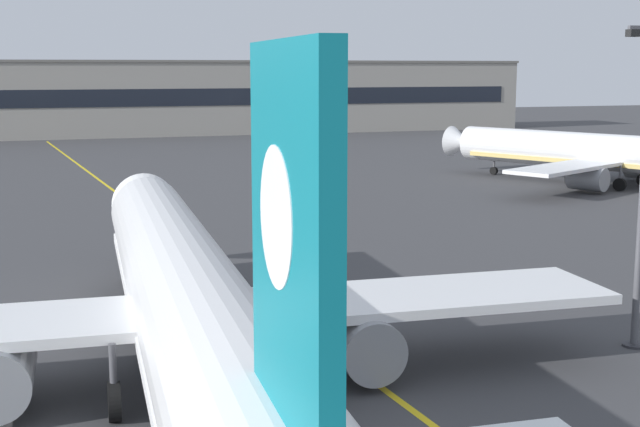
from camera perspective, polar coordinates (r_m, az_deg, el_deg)
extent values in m
cube|color=yellow|center=(52.76, -7.56, -2.84)|extent=(14.18, 179.49, 0.01)
cylinder|color=white|center=(30.53, -8.71, -5.23)|extent=(5.83, 36.16, 3.80)
cone|color=white|center=(49.38, -11.30, 0.34)|extent=(3.75, 2.80, 3.61)
cube|color=white|center=(30.81, -8.66, -7.11)|extent=(5.59, 33.28, 0.44)
cube|color=black|center=(47.41, -11.16, 0.78)|extent=(2.91, 1.26, 0.60)
cube|color=white|center=(31.33, -8.80, -6.47)|extent=(32.22, 6.60, 0.36)
cylinder|color=black|center=(32.47, -19.98, -8.61)|extent=(1.96, 0.29, 1.95)
cylinder|color=gray|center=(31.99, 2.68, -8.30)|extent=(2.50, 3.72, 2.30)
cylinder|color=black|center=(33.68, 1.71, -7.38)|extent=(1.96, 0.29, 1.95)
cube|color=#0F7A89|center=(14.30, -1.82, -3.25)|extent=(0.67, 4.81, 7.20)
cylinder|color=white|center=(14.45, -2.12, -0.21)|extent=(0.57, 2.42, 2.40)
cylinder|color=#4C4C51|center=(45.05, -10.78, -3.14)|extent=(0.24, 0.24, 1.60)
cylinder|color=black|center=(45.28, -10.74, -4.41)|extent=(0.45, 0.92, 0.90)
cylinder|color=#4C4C51|center=(28.95, -13.35, -9.77)|extent=(0.24, 0.24, 1.60)
cylinder|color=black|center=(29.34, -13.26, -11.85)|extent=(0.47, 1.32, 1.30)
cylinder|color=#4C4C51|center=(29.53, -3.09, -9.14)|extent=(0.24, 0.24, 1.60)
cylinder|color=black|center=(29.91, -3.07, -11.18)|extent=(0.47, 1.32, 1.30)
cylinder|color=white|center=(87.36, 18.66, 3.76)|extent=(18.06, 31.24, 3.51)
cone|color=white|center=(96.50, 9.13, 4.64)|extent=(4.05, 3.64, 3.33)
cube|color=#DBBC66|center=(87.45, 18.63, 3.14)|extent=(16.80, 28.83, 0.41)
cube|color=black|center=(95.44, 9.99, 4.93)|extent=(2.80, 2.09, 0.55)
cube|color=white|center=(87.68, 18.31, 3.28)|extent=(28.36, 17.23, 0.33)
cylinder|color=gray|center=(82.32, 17.05, 2.19)|extent=(3.39, 3.92, 2.12)
cylinder|color=black|center=(83.12, 16.01, 2.30)|extent=(1.69, 0.96, 1.80)
cylinder|color=black|center=(93.25, 19.42, 2.87)|extent=(1.69, 0.96, 1.80)
cylinder|color=#4C4C51|center=(94.17, 11.29, 3.32)|extent=(0.22, 0.22, 1.48)
cylinder|color=black|center=(94.27, 11.27, 2.75)|extent=(0.70, 0.91, 0.83)
cylinder|color=#4C4C51|center=(84.57, 19.00, 2.49)|extent=(0.22, 0.22, 1.48)
cylinder|color=black|center=(84.70, 18.96, 1.79)|extent=(0.87, 1.24, 1.20)
cylinder|color=#333338|center=(38.16, 19.76, -8.07)|extent=(0.90, 0.90, 0.10)
cube|color=black|center=(35.96, 19.73, 11.02)|extent=(0.44, 0.36, 0.28)
cone|color=orange|center=(46.09, -10.31, -4.37)|extent=(0.36, 0.36, 0.55)
cylinder|color=white|center=(46.09, -10.31, -4.34)|extent=(0.23, 0.23, 0.07)
cube|color=orange|center=(46.15, -10.30, -4.69)|extent=(0.44, 0.44, 0.03)
cube|color=#9E998E|center=(149.23, -15.93, 7.14)|extent=(158.20, 12.00, 12.00)
cube|color=black|center=(143.18, -15.82, 7.22)|extent=(151.87, 0.12, 2.80)
cube|color=slate|center=(149.14, -16.04, 9.52)|extent=(158.60, 12.40, 0.40)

